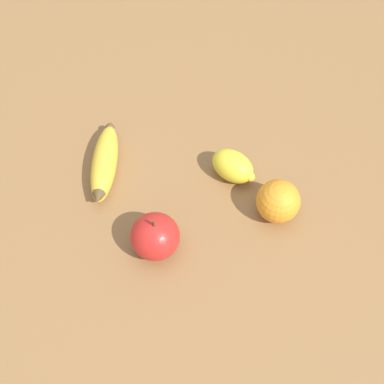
{
  "coord_description": "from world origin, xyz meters",
  "views": [
    {
      "loc": [
        0.53,
        -0.18,
        0.79
      ],
      "look_at": [
        0.11,
        0.08,
        0.03
      ],
      "focal_mm": 50.0,
      "sensor_mm": 36.0,
      "label": 1
    }
  ],
  "objects": [
    {
      "name": "banana",
      "position": [
        -0.03,
        -0.01,
        0.02
      ],
      "size": [
        0.16,
        0.13,
        0.04
      ],
      "rotation": [
        0.0,
        0.0,
        5.67
      ],
      "color": "gold",
      "rests_on": "ground_plane"
    },
    {
      "name": "apple",
      "position": [
        0.16,
        -0.02,
        0.04
      ],
      "size": [
        0.08,
        0.08,
        0.09
      ],
      "color": "red",
      "rests_on": "ground_plane"
    },
    {
      "name": "ground_plane",
      "position": [
        0.0,
        0.0,
        0.0
      ],
      "size": [
        3.0,
        3.0,
        0.0
      ],
      "primitive_type": "plane",
      "color": "olive"
    },
    {
      "name": "lemon",
      "position": [
        0.11,
        0.17,
        0.03
      ],
      "size": [
        0.09,
        0.08,
        0.05
      ],
      "rotation": [
        0.0,
        0.0,
        0.34
      ],
      "color": "yellow",
      "rests_on": "ground_plane"
    },
    {
      "name": "orange",
      "position": [
        0.21,
        0.19,
        0.04
      ],
      "size": [
        0.07,
        0.07,
        0.07
      ],
      "color": "orange",
      "rests_on": "ground_plane"
    }
  ]
}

